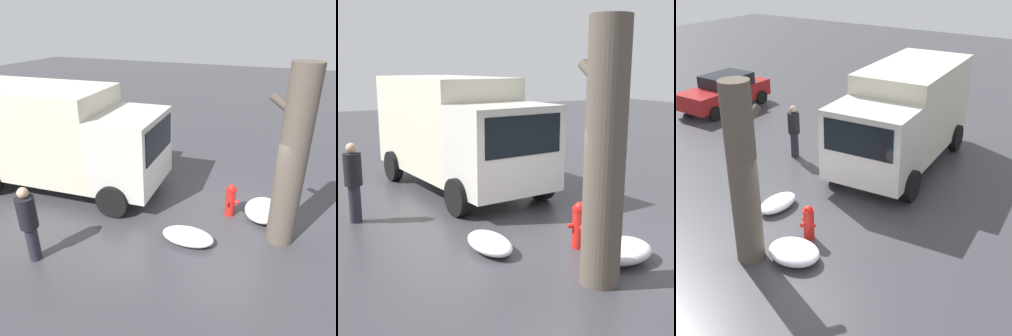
# 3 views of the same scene
# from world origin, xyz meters

# --- Properties ---
(ground_plane) EXTENTS (60.00, 60.00, 0.00)m
(ground_plane) POSITION_xyz_m (0.00, 0.00, 0.00)
(ground_plane) COLOR #38383D
(fire_hydrant) EXTENTS (0.38, 0.47, 0.91)m
(fire_hydrant) POSITION_xyz_m (-0.00, 0.00, 0.47)
(fire_hydrant) COLOR red
(fire_hydrant) RESTS_ON ground_plane
(tree_trunk) EXTENTS (0.97, 0.64, 4.17)m
(tree_trunk) POSITION_xyz_m (-1.35, 0.65, 2.10)
(tree_trunk) COLOR brown
(tree_trunk) RESTS_ON ground_plane
(delivery_truck) EXTENTS (6.35, 3.07, 3.11)m
(delivery_truck) POSITION_xyz_m (5.32, 0.17, 1.69)
(delivery_truck) COLOR beige
(delivery_truck) RESTS_ON ground_plane
(pedestrian) EXTENTS (0.39, 0.39, 1.80)m
(pedestrian) POSITION_xyz_m (3.67, 3.39, 0.98)
(pedestrian) COLOR #23232D
(pedestrian) RESTS_ON ground_plane
(parked_car) EXTENTS (4.05, 1.93, 1.47)m
(parked_car) POSITION_xyz_m (6.11, 9.24, 0.76)
(parked_car) COLOR maroon
(parked_car) RESTS_ON ground_plane
(snow_pile_by_hydrant) EXTENTS (1.26, 0.69, 0.33)m
(snow_pile_by_hydrant) POSITION_xyz_m (0.68, 1.58, 0.16)
(snow_pile_by_hydrant) COLOR white
(snow_pile_by_hydrant) RESTS_ON ground_plane
(snow_pile_curbside) EXTENTS (0.98, 1.26, 0.39)m
(snow_pile_curbside) POSITION_xyz_m (-0.87, -0.23, 0.20)
(snow_pile_curbside) COLOR white
(snow_pile_curbside) RESTS_ON ground_plane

